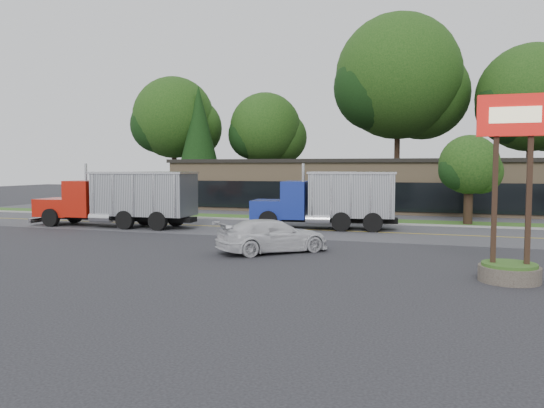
{
  "coord_description": "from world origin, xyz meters",
  "views": [
    {
      "loc": [
        8.38,
        -20.84,
        3.7
      ],
      "look_at": [
        0.23,
        4.55,
        1.8
      ],
      "focal_mm": 35.0,
      "sensor_mm": 36.0,
      "label": 1
    }
  ],
  "objects": [
    {
      "name": "tree_far_c",
      "position": [
        4.2,
        34.16,
        12.04
      ],
      "size": [
        13.22,
        12.44,
        18.86
      ],
      "color": "#382619",
      "rests_on": "ground"
    },
    {
      "name": "road",
      "position": [
        0.0,
        9.0,
        0.0
      ],
      "size": [
        60.0,
        8.0,
        0.02
      ],
      "primitive_type": "cube",
      "color": "#5E5E63",
      "rests_on": "ground"
    },
    {
      "name": "tree_far_b",
      "position": [
        -9.88,
        34.1,
        7.44
      ],
      "size": [
        8.18,
        7.7,
        11.67
      ],
      "color": "#382619",
      "rests_on": "ground"
    },
    {
      "name": "dump_truck_red",
      "position": [
        -10.05,
        7.01,
        1.81
      ],
      "size": [
        10.43,
        2.92,
        3.36
      ],
      "rotation": [
        0.0,
        0.0,
        3.17
      ],
      "color": "black",
      "rests_on": "ground"
    },
    {
      "name": "strip_mall",
      "position": [
        2.0,
        26.0,
        2.0
      ],
      "size": [
        32.0,
        12.0,
        4.0
      ],
      "primitive_type": "cube",
      "color": "#A18463",
      "rests_on": "ground"
    },
    {
      "name": "dump_truck_blue",
      "position": [
        2.23,
        9.84,
        1.81
      ],
      "size": [
        8.66,
        3.52,
        3.36
      ],
      "rotation": [
        0.0,
        0.0,
        3.26
      ],
      "color": "black",
      "rests_on": "ground"
    },
    {
      "name": "tree_far_a",
      "position": [
        -19.86,
        32.11,
        8.65
      ],
      "size": [
        9.5,
        8.94,
        13.55
      ],
      "color": "#382619",
      "rests_on": "ground"
    },
    {
      "name": "grass_verge",
      "position": [
        0.0,
        15.0,
        0.0
      ],
      "size": [
        60.0,
        3.4,
        0.03
      ],
      "primitive_type": "cube",
      "color": "#2E581E",
      "rests_on": "ground"
    },
    {
      "name": "tree_verge",
      "position": [
        10.06,
        15.05,
        3.62
      ],
      "size": [
        3.99,
        3.75,
        5.69
      ],
      "color": "#382619",
      "rests_on": "ground"
    },
    {
      "name": "center_line",
      "position": [
        0.0,
        9.0,
        0.0
      ],
      "size": [
        60.0,
        0.12,
        0.01
      ],
      "primitive_type": "cube",
      "color": "gold",
      "rests_on": "ground"
    },
    {
      "name": "bilo_sign",
      "position": [
        10.5,
        -2.5,
        2.02
      ],
      "size": [
        2.2,
        1.9,
        5.95
      ],
      "color": "#6B6054",
      "rests_on": "ground"
    },
    {
      "name": "ground",
      "position": [
        0.0,
        0.0,
        0.0
      ],
      "size": [
        140.0,
        140.0,
        0.0
      ],
      "primitive_type": "plane",
      "color": "#3A3A40",
      "rests_on": "ground"
    },
    {
      "name": "evergreen_left",
      "position": [
        -16.0,
        30.0,
        6.66
      ],
      "size": [
        5.33,
        5.33,
        12.12
      ],
      "color": "#382619",
      "rests_on": "ground"
    },
    {
      "name": "rally_car",
      "position": [
        1.48,
        0.74,
        0.71
      ],
      "size": [
        4.97,
        4.79,
        1.43
      ],
      "primitive_type": "imported",
      "rotation": [
        0.0,
        0.0,
        2.31
      ],
      "color": "silver",
      "rests_on": "ground"
    },
    {
      "name": "curb",
      "position": [
        0.0,
        13.2,
        0.0
      ],
      "size": [
        60.0,
        0.3,
        0.12
      ],
      "primitive_type": "cube",
      "color": "#9E9E99",
      "rests_on": "ground"
    },
    {
      "name": "far_parking",
      "position": [
        0.0,
        20.0,
        0.0
      ],
      "size": [
        60.0,
        7.0,
        0.02
      ],
      "primitive_type": "cube",
      "color": "#5E5E63",
      "rests_on": "ground"
    },
    {
      "name": "tree_far_d",
      "position": [
        16.16,
        33.12,
        9.49
      ],
      "size": [
        10.42,
        9.81,
        14.87
      ],
      "color": "#382619",
      "rests_on": "ground"
    }
  ]
}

